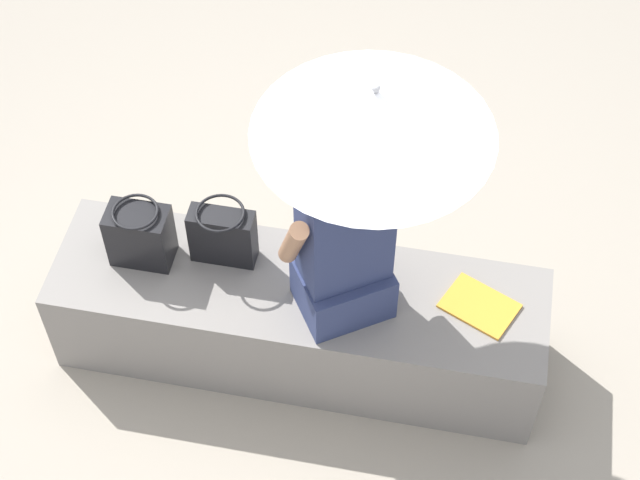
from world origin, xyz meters
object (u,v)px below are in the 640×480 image
at_px(person_seated, 344,243).
at_px(magazine, 479,306).
at_px(tote_bag_canvas, 223,235).
at_px(parasol, 374,113).
at_px(handbag_black, 140,235).

relative_size(person_seated, magazine, 3.21).
bearing_deg(magazine, tote_bag_canvas, -158.61).
relative_size(tote_bag_canvas, magazine, 1.00).
bearing_deg(tote_bag_canvas, person_seated, -15.42).
xyz_separation_m(parasol, handbag_black, (-0.92, 0.04, -0.89)).
height_order(person_seated, tote_bag_canvas, person_seated).
distance_m(person_seated, magazine, 0.66).
bearing_deg(tote_bag_canvas, parasol, -9.99).
distance_m(parasol, magazine, 1.12).
bearing_deg(handbag_black, parasol, -2.67).
xyz_separation_m(tote_bag_canvas, magazine, (1.05, -0.06, -0.13)).
relative_size(parasol, handbag_black, 4.01).
height_order(parasol, magazine, parasol).
xyz_separation_m(person_seated, magazine, (0.54, 0.09, -0.38)).
bearing_deg(magazine, handbag_black, -155.32).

